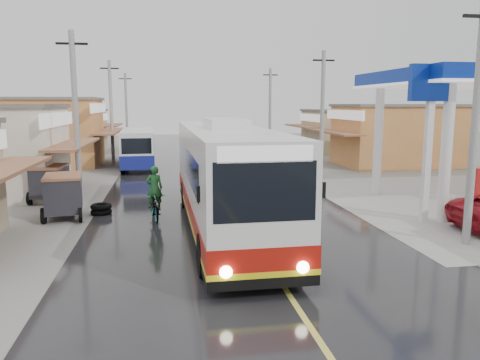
% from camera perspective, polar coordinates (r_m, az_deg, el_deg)
% --- Properties ---
extents(ground, '(120.00, 120.00, 0.00)m').
position_cam_1_polar(ground, '(14.89, 2.78, -9.14)').
color(ground, slate).
rests_on(ground, ground).
extents(road, '(12.00, 90.00, 0.02)m').
position_cam_1_polar(road, '(29.34, -3.27, 0.04)').
color(road, black).
rests_on(road, ground).
extents(centre_line, '(0.15, 90.00, 0.01)m').
position_cam_1_polar(centre_line, '(29.34, -3.27, 0.07)').
color(centre_line, '#D8CC4C').
rests_on(centre_line, road).
extents(shopfronts_left, '(11.00, 44.00, 5.20)m').
position_cam_1_polar(shopfronts_left, '(33.70, -26.40, 0.26)').
color(shopfronts_left, tan).
rests_on(shopfronts_left, ground).
extents(shopfronts_right, '(11.00, 44.00, 4.80)m').
position_cam_1_polar(shopfronts_right, '(31.79, 25.36, -0.15)').
color(shopfronts_right, beige).
rests_on(shopfronts_right, ground).
extents(utility_poles_left, '(1.60, 50.00, 8.00)m').
position_cam_1_polar(utility_poles_left, '(30.46, -16.68, -0.02)').
color(utility_poles_left, gray).
rests_on(utility_poles_left, ground).
extents(utility_poles_right, '(1.60, 36.00, 8.00)m').
position_cam_1_polar(utility_poles_right, '(30.84, 9.78, 0.35)').
color(utility_poles_right, gray).
rests_on(utility_poles_right, ground).
extents(coach_bus, '(3.12, 13.34, 4.15)m').
position_cam_1_polar(coach_bus, '(17.30, -1.86, 0.28)').
color(coach_bus, silver).
rests_on(coach_bus, road).
extents(second_bus, '(2.58, 8.52, 2.80)m').
position_cam_1_polar(second_bus, '(35.58, -12.35, 3.89)').
color(second_bus, silver).
rests_on(second_bus, road).
extents(cyclist, '(0.99, 2.16, 2.25)m').
position_cam_1_polar(cyclist, '(19.46, -10.33, -2.64)').
color(cyclist, black).
rests_on(cyclist, ground).
extents(tricycle_near, '(1.87, 2.38, 1.82)m').
position_cam_1_polar(tricycle_near, '(20.64, -20.74, -1.56)').
color(tricycle_near, '#26262D').
rests_on(tricycle_near, ground).
extents(tricycle_far, '(1.65, 2.39, 1.77)m').
position_cam_1_polar(tricycle_far, '(24.41, -22.21, -0.12)').
color(tricycle_far, '#26262D').
rests_on(tricycle_far, ground).
extents(tyre_stack, '(0.90, 0.90, 0.46)m').
position_cam_1_polar(tyre_stack, '(21.00, -16.56, -3.42)').
color(tyre_stack, black).
rests_on(tyre_stack, ground).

